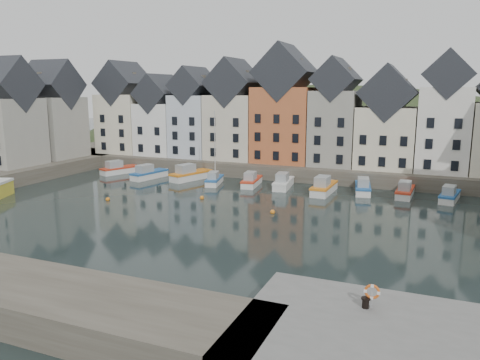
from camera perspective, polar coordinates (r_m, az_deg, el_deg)
The scene contains 18 objects.
ground at distance 47.96m, azimuth -4.78°, elevation -4.80°, with size 260.00×260.00×0.00m, color black.
far_quay at distance 75.03m, azimuth 5.78°, elevation 1.75°, with size 90.00×16.00×2.00m, color #484337.
hillside at distance 103.97m, azimuth 9.78°, elevation -6.46°, with size 153.60×70.40×64.00m.
far_terrace at distance 71.38m, azimuth 7.92°, elevation 7.59°, with size 72.37×8.16×17.78m.
left_terrace at distance 79.16m, azimuth -24.06°, elevation 7.08°, with size 7.65×17.00×15.69m.
mooring_buoys at distance 54.30m, azimuth -5.95°, elevation -2.77°, with size 20.50×5.50×0.50m.
boat_a at distance 75.54m, azimuth -14.60°, elevation 1.27°, with size 3.97×6.32×2.32m.
boat_b at distance 70.33m, azimuth -11.10°, elevation 0.73°, with size 3.12×6.49×2.39m.
boat_c at distance 68.42m, azimuth -6.14°, elevation 0.65°, with size 4.16×7.17×2.63m.
boat_d at distance 65.05m, azimuth -3.16°, elevation 0.05°, with size 2.91×5.62×10.28m.
boat_e at distance 63.95m, azimuth 1.41°, elevation -0.13°, with size 2.56×5.99×2.23m.
boat_f at distance 62.82m, azimuth 5.28°, elevation -0.34°, with size 2.63×6.36×2.37m.
boat_g at distance 60.21m, azimuth 10.17°, elevation -0.91°, with size 2.25×6.74×2.57m.
boat_h at distance 61.53m, azimuth 14.74°, elevation -0.92°, with size 2.82×6.22×2.30m.
boat_i at distance 60.97m, azimuth 19.46°, elevation -1.32°, with size 2.07×5.94×2.25m.
boat_j at distance 60.54m, azimuth 24.18°, elevation -1.77°, with size 2.64×5.86×2.17m.
mooring_bollard at distance 25.64m, azimuth 15.07°, elevation -14.19°, with size 0.48×0.48×0.56m.
life_ring_post at distance 25.47m, azimuth 15.80°, elevation -13.04°, with size 0.80×0.17×1.30m.
Camera 1 is at (21.35, -40.91, 13.09)m, focal length 35.00 mm.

